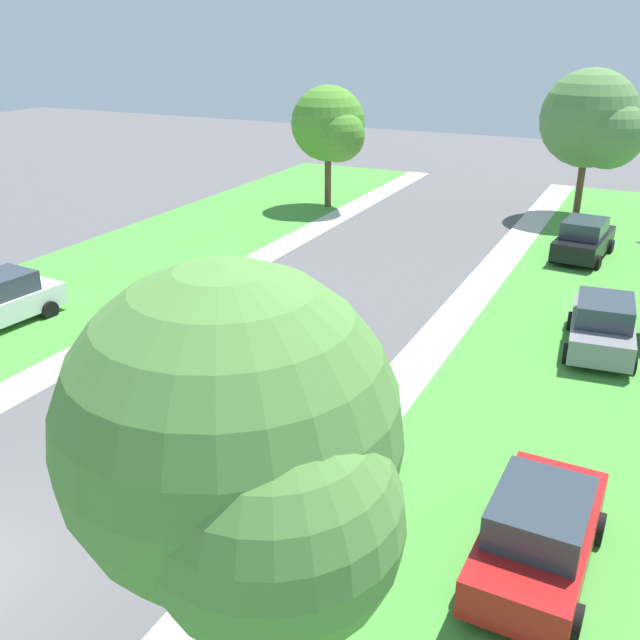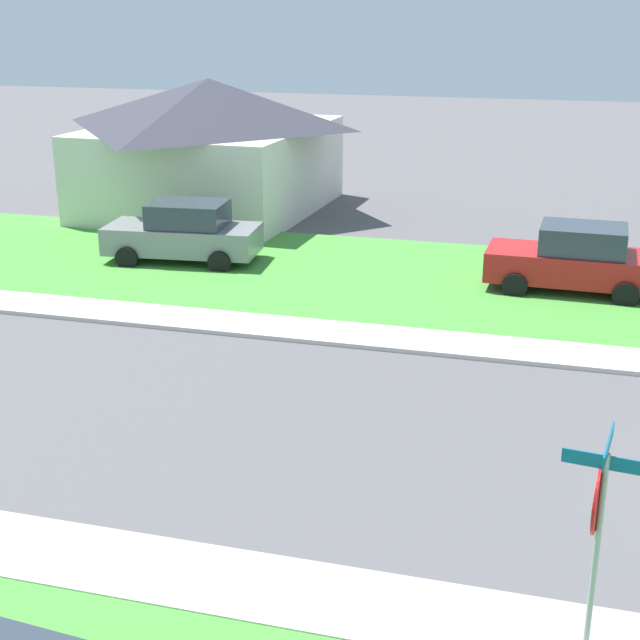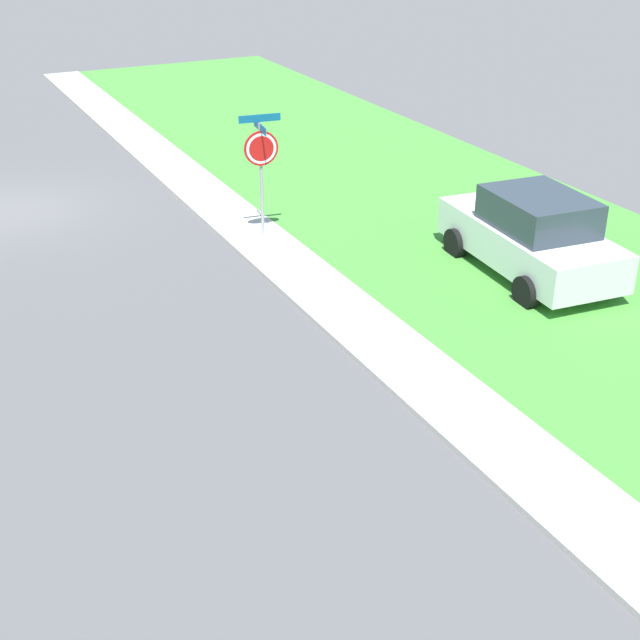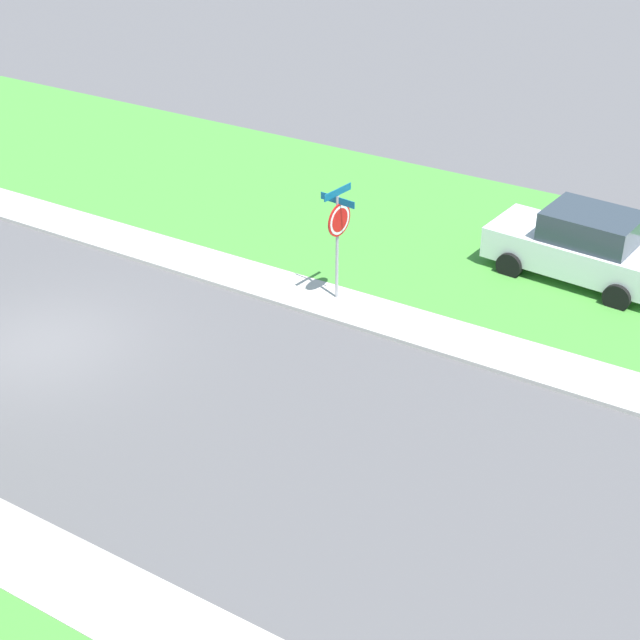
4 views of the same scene
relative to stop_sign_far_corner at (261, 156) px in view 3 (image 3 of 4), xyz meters
The scene contains 4 objects.
ground_plane 6.81m from the stop_sign_far_corner, 41.60° to the right, with size 120.00×120.00×0.00m, color #565456.
sidewalk_west 7.87m from the stop_sign_far_corner, 88.54° to the left, with size 1.40×56.00×0.10m, color beige.
stop_sign_far_corner is the anchor object (origin of this frame).
car_white_far_down_street 5.98m from the stop_sign_far_corner, 132.32° to the left, with size 2.31×4.44×1.76m.
Camera 3 is at (2.35, 21.66, 7.31)m, focal length 49.94 mm.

